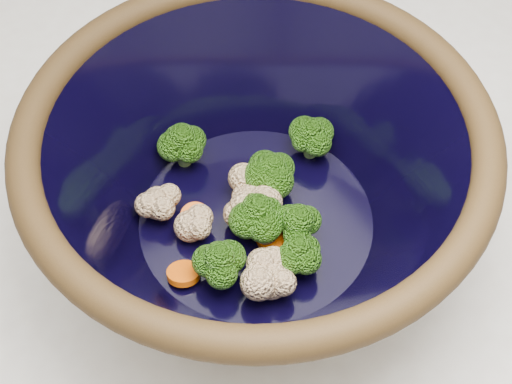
% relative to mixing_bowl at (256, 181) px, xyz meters
% --- Properties ---
extents(mixing_bowl, '(0.38, 0.38, 0.16)m').
position_rel_mixing_bowl_xyz_m(mixing_bowl, '(0.00, 0.00, 0.00)').
color(mixing_bowl, black).
rests_on(mixing_bowl, counter).
extents(vegetable_pile, '(0.20, 0.20, 0.05)m').
position_rel_mixing_bowl_xyz_m(vegetable_pile, '(-0.01, -0.00, -0.03)').
color(vegetable_pile, '#608442').
rests_on(vegetable_pile, mixing_bowl).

